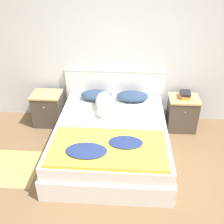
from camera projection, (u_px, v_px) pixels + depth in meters
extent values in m
plane|color=brown|center=(113.00, 208.00, 3.14)|extent=(16.00, 16.00, 0.00)
cube|color=silver|center=(122.00, 49.00, 4.31)|extent=(9.00, 0.06, 2.55)
cube|color=white|center=(111.00, 144.00, 3.95)|extent=(1.65, 2.00, 0.30)
cube|color=white|center=(111.00, 131.00, 3.83)|extent=(1.59, 1.94, 0.20)
cube|color=white|center=(115.00, 95.00, 4.67)|extent=(1.73, 0.04, 0.92)
cylinder|color=white|center=(115.00, 71.00, 4.43)|extent=(1.73, 0.06, 0.06)
cube|color=#4C4238|center=(48.00, 109.00, 4.59)|extent=(0.47, 0.39, 0.56)
cube|color=tan|center=(46.00, 94.00, 4.44)|extent=(0.50, 0.42, 0.03)
sphere|color=tan|center=(44.00, 107.00, 4.34)|extent=(0.02, 0.02, 0.02)
cube|color=#4C4238|center=(182.00, 114.00, 4.46)|extent=(0.47, 0.39, 0.56)
cube|color=tan|center=(184.00, 99.00, 4.31)|extent=(0.50, 0.42, 0.03)
sphere|color=tan|center=(185.00, 112.00, 4.21)|extent=(0.02, 0.02, 0.02)
ellipsoid|color=navy|center=(96.00, 95.00, 4.42)|extent=(0.53, 0.34, 0.14)
ellipsoid|color=navy|center=(132.00, 96.00, 4.39)|extent=(0.53, 0.34, 0.14)
cube|color=yellow|center=(108.00, 148.00, 3.29)|extent=(1.46, 0.80, 0.04)
ellipsoid|color=navy|center=(86.00, 151.00, 3.19)|extent=(0.51, 0.32, 0.04)
ellipsoid|color=navy|center=(126.00, 142.00, 3.33)|extent=(0.44, 0.28, 0.04)
ellipsoid|color=silver|center=(104.00, 101.00, 4.17)|extent=(0.26, 0.51, 0.22)
sphere|color=silver|center=(102.00, 112.00, 3.94)|extent=(0.17, 0.17, 0.17)
ellipsoid|color=silver|center=(102.00, 115.00, 3.88)|extent=(0.08, 0.10, 0.07)
cone|color=silver|center=(99.00, 107.00, 3.92)|extent=(0.06, 0.06, 0.06)
cone|color=silver|center=(105.00, 108.00, 3.91)|extent=(0.06, 0.06, 0.06)
ellipsoid|color=silver|center=(107.00, 98.00, 4.39)|extent=(0.15, 0.23, 0.08)
cube|color=gold|center=(184.00, 97.00, 4.31)|extent=(0.14, 0.22, 0.03)
cube|color=orange|center=(185.00, 95.00, 4.29)|extent=(0.15, 0.21, 0.03)
cube|color=#285689|center=(185.00, 94.00, 4.28)|extent=(0.14, 0.17, 0.02)
cube|color=#232328|center=(186.00, 93.00, 4.27)|extent=(0.18, 0.23, 0.02)
cube|color=tan|center=(5.00, 167.00, 3.74)|extent=(0.96, 0.76, 0.00)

